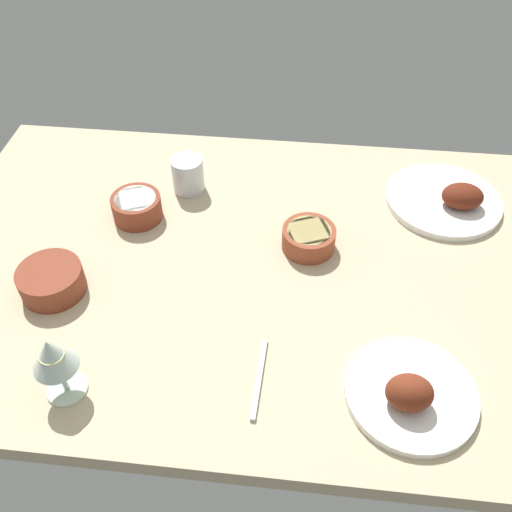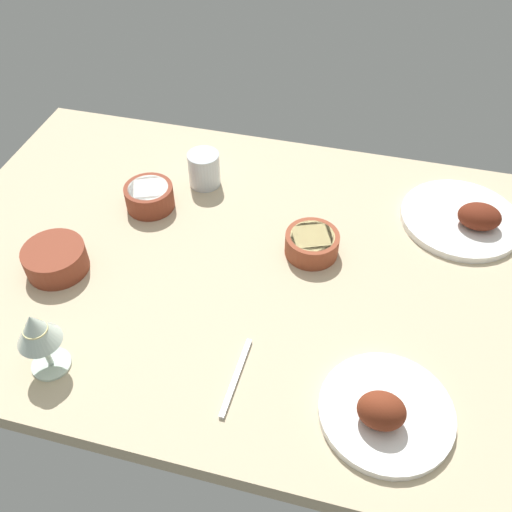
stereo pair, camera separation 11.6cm
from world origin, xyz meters
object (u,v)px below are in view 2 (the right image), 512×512
Objects in this scene: wine_glass at (36,332)px; water_tumbler at (204,169)px; fork_loose at (236,377)px; bowl_pasta at (312,243)px; bowl_cream at (149,196)px; bowl_onions at (55,258)px; plate_center_main at (465,218)px; plate_near_viewer at (385,412)px.

wine_glass is 57.39cm from water_tumbler.
fork_loose is at bearing -170.37° from wine_glass.
bowl_pasta is at bearing -135.18° from wine_glass.
wine_glass is at bearing 101.54° from fork_loose.
water_tumbler reaches higher than bowl_pasta.
wine_glass is (0.87, 44.96, 6.93)cm from bowl_cream.
bowl_onions reaches higher than fork_loose.
plate_center_main reaches higher than fork_loose.
plate_near_viewer reaches higher than fork_loose.
water_tumbler is at bearing -29.81° from bowl_pasta.
bowl_onions is at bearing 59.04° from water_tumbler.
plate_center_main is 2.08× the size of bowl_onions.
wine_glass is at bearing 88.89° from bowl_cream.
wine_glass reaches higher than bowl_onions.
bowl_cream is at bearing 49.42° from water_tumbler.
bowl_pasta is at bearing 150.19° from water_tumbler.
plate_center_main is 2.33× the size of bowl_pasta.
bowl_onions is (68.52, -17.17, 1.13)cm from plate_near_viewer.
plate_center_main is at bearing -141.40° from wine_glass.
wine_glass reaches higher than bowl_cream.
plate_center_main is 1.64× the size of fork_loose.
bowl_onions reaches higher than bowl_pasta.
bowl_cream is at bearing -8.15° from bowl_pasta.
plate_near_viewer is 39.59cm from bowl_pasta.
water_tumbler is at bearing 25.59° from fork_loose.
fork_loose is at bearing 128.88° from bowl_cream.
plate_center_main is 60.73cm from water_tumbler.
bowl_pasta is at bearing 171.85° from bowl_cream.
bowl_cream is at bearing 40.78° from fork_loose.
water_tumbler is at bearing 0.60° from plate_center_main.
plate_near_viewer is 2.66× the size of water_tumbler.
bowl_cream is 25.84cm from bowl_onions.
plate_near_viewer is 70.65cm from bowl_onions.
bowl_pasta is 39.19cm from bowl_cream.
bowl_onions is at bearing 64.50° from bowl_cream.
fork_loose is (-32.65, -5.54, -9.53)cm from wine_glass.
water_tumbler reaches higher than plate_near_viewer.
plate_near_viewer is at bearing 132.78° from water_tumbler.
bowl_cream reaches higher than fork_loose.
fork_loose is (38.47, 51.24, -1.22)cm from plate_center_main.
wine_glass is (58.26, 4.47, 8.05)cm from plate_near_viewer.
plate_center_main is at bearing -34.99° from fork_loose.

